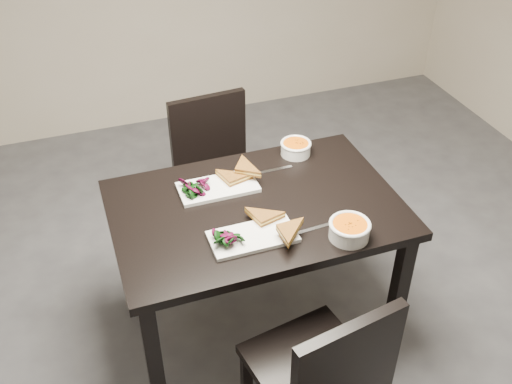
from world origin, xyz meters
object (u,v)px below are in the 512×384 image
plate_near (253,237)px  soup_bowl_far (296,147)px  plate_far (218,187)px  chair_near (324,372)px  table (256,224)px  chair_far (217,166)px  soup_bowl_near (349,229)px

plate_near → soup_bowl_far: 0.64m
plate_far → soup_bowl_far: bearing=18.9°
chair_near → plate_near: 0.57m
table → plate_far: plate_far is taller
chair_far → table: bearing=-96.7°
chair_near → soup_bowl_near: (0.25, 0.37, 0.31)m
plate_near → plate_far: (-0.04, 0.36, 0.00)m
chair_near → soup_bowl_far: (0.29, 0.99, 0.30)m
plate_near → soup_bowl_far: soup_bowl_far is taller
table → soup_bowl_near: bearing=-48.5°
table → plate_near: plate_near is taller
plate_far → soup_bowl_far: size_ratio=2.35×
chair_far → soup_bowl_near: chair_far is taller
soup_bowl_near → soup_bowl_far: size_ratio=1.13×
plate_near → soup_bowl_near: soup_bowl_near is taller
table → chair_far: (0.03, 0.71, -0.17)m
chair_near → soup_bowl_far: size_ratio=5.86×
chair_near → plate_far: chair_near is taller
table → soup_bowl_near: size_ratio=7.32×
chair_far → plate_near: (-0.11, -0.91, 0.27)m
table → soup_bowl_far: 0.46m
chair_far → plate_near: bearing=-101.3°
table → plate_far: 0.23m
soup_bowl_far → table: bearing=-134.7°
soup_bowl_near → soup_bowl_far: soup_bowl_near is taller
table → plate_near: (-0.08, -0.19, 0.11)m
soup_bowl_far → chair_near: bearing=-106.2°
table → chair_far: chair_far is taller
table → chair_near: 0.70m
table → plate_far: bearing=125.2°
table → soup_bowl_far: size_ratio=8.27×
chair_near → plate_far: (-0.14, 0.84, 0.27)m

